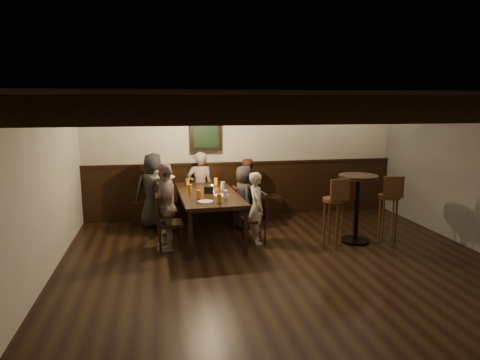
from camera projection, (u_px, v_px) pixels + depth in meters
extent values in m
plane|color=black|center=(294.00, 280.00, 5.74)|extent=(7.00, 7.00, 0.00)
plane|color=black|center=(299.00, 98.00, 5.31)|extent=(7.00, 7.00, 0.00)
plane|color=#BCB8A5|center=(244.00, 159.00, 8.91)|extent=(6.50, 0.00, 6.50)
plane|color=#BCB8A5|center=(27.00, 204.00, 4.93)|extent=(0.00, 7.00, 7.00)
cube|color=black|center=(244.00, 189.00, 8.98)|extent=(6.50, 0.08, 1.10)
cube|color=black|center=(208.00, 209.00, 8.64)|extent=(3.00, 0.45, 0.45)
cube|color=black|center=(206.00, 133.00, 8.56)|extent=(0.62, 0.12, 0.72)
cube|color=black|center=(206.00, 133.00, 8.50)|extent=(0.50, 0.02, 0.58)
cube|color=black|center=(455.00, 109.00, 2.52)|extent=(6.50, 0.10, 0.16)
cube|color=black|center=(363.00, 107.00, 3.64)|extent=(6.50, 0.10, 0.16)
cube|color=black|center=(315.00, 106.00, 4.76)|extent=(6.50, 0.10, 0.16)
cube|color=black|center=(285.00, 105.00, 5.88)|extent=(6.50, 0.10, 0.16)
cube|color=black|center=(265.00, 105.00, 7.01)|extent=(6.50, 0.10, 0.16)
cube|color=black|center=(250.00, 105.00, 8.13)|extent=(6.50, 0.10, 0.16)
sphere|color=#FFE099|center=(100.00, 112.00, 7.63)|extent=(0.07, 0.07, 0.07)
sphere|color=#FFE099|center=(177.00, 111.00, 7.88)|extent=(0.07, 0.07, 0.07)
sphere|color=#FFE099|center=(250.00, 111.00, 8.13)|extent=(0.07, 0.07, 0.07)
sphere|color=#FFE099|center=(319.00, 111.00, 8.38)|extent=(0.07, 0.07, 0.07)
sphere|color=#FFE099|center=(383.00, 111.00, 8.63)|extent=(0.07, 0.07, 0.07)
cube|color=black|center=(208.00, 194.00, 7.41)|extent=(1.06, 2.20, 0.06)
cylinder|color=black|center=(191.00, 236.00, 6.42)|extent=(0.06, 0.06, 0.75)
cylinder|color=black|center=(179.00, 205.00, 8.37)|extent=(0.06, 0.06, 0.75)
cylinder|color=black|center=(246.00, 232.00, 6.60)|extent=(0.06, 0.06, 0.75)
cylinder|color=black|center=(221.00, 203.00, 8.55)|extent=(0.06, 0.06, 0.75)
cube|color=black|center=(166.00, 211.00, 7.75)|extent=(0.41, 0.41, 0.05)
cube|color=black|center=(156.00, 199.00, 7.67)|extent=(0.05, 0.40, 0.43)
cube|color=black|center=(170.00, 224.00, 6.89)|extent=(0.43, 0.43, 0.05)
cube|color=black|center=(157.00, 209.00, 6.80)|extent=(0.06, 0.41, 0.45)
cube|color=black|center=(241.00, 205.00, 8.06)|extent=(0.45, 0.45, 0.05)
cube|color=black|center=(252.00, 190.00, 8.05)|extent=(0.06, 0.44, 0.48)
cube|color=black|center=(254.00, 220.00, 7.20)|extent=(0.41, 0.41, 0.05)
cube|color=black|center=(264.00, 205.00, 7.20)|extent=(0.05, 0.39, 0.43)
imported|color=black|center=(154.00, 190.00, 8.09)|extent=(0.71, 0.48, 1.43)
imported|color=gray|center=(200.00, 187.00, 8.43)|extent=(0.53, 0.36, 1.41)
imported|color=#5A2B1F|center=(246.00, 190.00, 8.50)|extent=(0.63, 0.50, 1.27)
imported|color=gray|center=(163.00, 201.00, 7.71)|extent=(0.47, 0.79, 1.20)
imported|color=gray|center=(166.00, 207.00, 6.83)|extent=(0.38, 0.85, 1.42)
imported|color=#252527|center=(244.00, 197.00, 8.04)|extent=(0.40, 0.60, 1.20)
imported|color=#B9B29C|center=(257.00, 208.00, 7.18)|extent=(0.31, 0.45, 1.21)
cylinder|color=#BF7219|center=(188.00, 182.00, 8.00)|extent=(0.07, 0.07, 0.14)
cylinder|color=#BF7219|center=(216.00, 181.00, 8.07)|extent=(0.07, 0.07, 0.14)
cylinder|color=#BF7219|center=(190.00, 188.00, 7.42)|extent=(0.07, 0.07, 0.14)
cylinder|color=silver|center=(223.00, 186.00, 7.65)|extent=(0.07, 0.07, 0.14)
cylinder|color=#BF7219|center=(199.00, 195.00, 6.91)|extent=(0.07, 0.07, 0.14)
cylinder|color=silver|center=(225.00, 195.00, 6.91)|extent=(0.07, 0.07, 0.14)
cylinder|color=#BF7219|center=(219.00, 198.00, 6.64)|extent=(0.07, 0.07, 0.14)
cylinder|color=white|center=(205.00, 202.00, 6.70)|extent=(0.24, 0.24, 0.01)
cylinder|color=white|center=(221.00, 195.00, 7.16)|extent=(0.24, 0.24, 0.01)
cube|color=black|center=(209.00, 190.00, 7.35)|extent=(0.15, 0.10, 0.12)
cylinder|color=beige|center=(212.00, 188.00, 7.72)|extent=(0.05, 0.05, 0.05)
cylinder|color=black|center=(355.00, 240.00, 7.32)|extent=(0.48, 0.48, 0.04)
cylinder|color=black|center=(357.00, 210.00, 7.23)|extent=(0.08, 0.08, 1.09)
cylinder|color=black|center=(358.00, 177.00, 7.12)|extent=(0.65, 0.65, 0.05)
cylinder|color=#3C2313|center=(334.00, 200.00, 6.90)|extent=(0.37, 0.37, 0.05)
cube|color=#3C2313|center=(340.00, 190.00, 6.70)|extent=(0.33, 0.07, 0.35)
cylinder|color=#3C2313|center=(389.00, 197.00, 7.13)|extent=(0.37, 0.37, 0.05)
cube|color=#3C2313|center=(394.00, 187.00, 6.92)|extent=(0.33, 0.09, 0.35)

